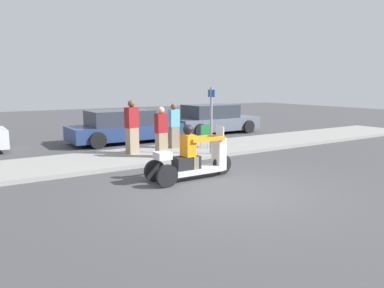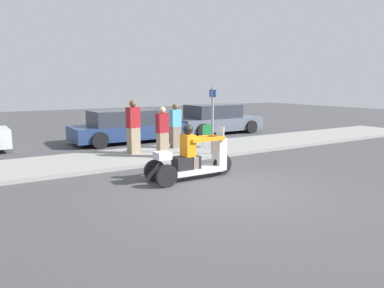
% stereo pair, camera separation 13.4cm
% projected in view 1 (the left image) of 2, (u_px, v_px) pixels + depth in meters
% --- Properties ---
extents(ground_plane, '(60.00, 60.00, 0.00)m').
position_uv_depth(ground_plane, '(227.00, 191.00, 8.58)').
color(ground_plane, '#424244').
extents(sidewalk_strip, '(28.00, 2.80, 0.12)m').
position_uv_depth(sidewalk_strip, '(141.00, 156.00, 12.39)').
color(sidewalk_strip, gray).
rests_on(sidewalk_strip, ground).
extents(motorcycle_trike, '(2.42, 0.75, 1.43)m').
position_uv_depth(motorcycle_trike, '(192.00, 160.00, 9.54)').
color(motorcycle_trike, black).
rests_on(motorcycle_trike, ground).
extents(spectator_with_child, '(0.40, 0.26, 1.60)m').
position_uv_depth(spectator_with_child, '(174.00, 127.00, 13.54)').
color(spectator_with_child, '#726656').
rests_on(spectator_with_child, sidewalk_strip).
extents(spectator_by_tree, '(0.47, 0.36, 1.78)m').
position_uv_depth(spectator_by_tree, '(132.00, 128.00, 12.41)').
color(spectator_by_tree, gray).
rests_on(spectator_by_tree, sidewalk_strip).
extents(spectator_near_curb, '(0.41, 0.27, 1.60)m').
position_uv_depth(spectator_near_curb, '(161.00, 133.00, 11.84)').
color(spectator_near_curb, gray).
rests_on(spectator_near_curb, sidewalk_strip).
extents(folding_chair_curbside, '(0.47, 0.47, 0.82)m').
position_uv_depth(folding_chair_curbside, '(208.00, 133.00, 13.76)').
color(folding_chair_curbside, '#A5A8AD').
rests_on(folding_chair_curbside, sidewalk_strip).
extents(parked_car_lot_far, '(4.64, 2.03, 1.35)m').
position_uv_depth(parked_car_lot_far, '(124.00, 127.00, 15.54)').
color(parked_car_lot_far, navy).
rests_on(parked_car_lot_far, ground).
extents(parked_car_lot_right, '(4.45, 2.07, 1.42)m').
position_uv_depth(parked_car_lot_right, '(213.00, 120.00, 18.49)').
color(parked_car_lot_right, slate).
rests_on(parked_car_lot_right, ground).
extents(street_sign, '(0.08, 0.36, 2.20)m').
position_uv_depth(street_sign, '(211.00, 118.00, 12.32)').
color(street_sign, gray).
rests_on(street_sign, sidewalk_strip).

